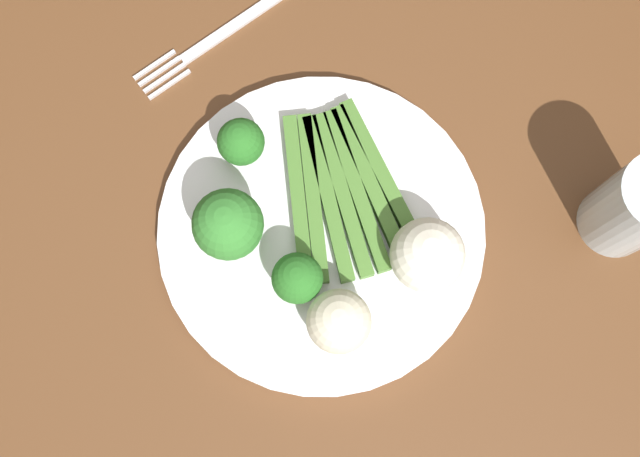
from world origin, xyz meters
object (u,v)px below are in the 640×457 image
at_px(broccoli_outer_edge, 241,142).
at_px(broccoli_front_left, 297,278).
at_px(cauliflower_mid, 339,321).
at_px(dining_table, 326,264).
at_px(plate, 320,232).
at_px(broccoli_back, 228,225).
at_px(cauliflower_edge, 427,255).
at_px(fork, 213,40).
at_px(water_glass, 636,207).
at_px(asparagus_bundle, 342,191).

bearing_deg(broccoli_outer_edge, broccoli_front_left, 174.82).
relative_size(broccoli_outer_edge, cauliflower_mid, 0.94).
xyz_separation_m(dining_table, broccoli_front_left, (-0.02, 0.04, 0.15)).
bearing_deg(broccoli_front_left, cauliflower_mid, -163.29).
relative_size(broccoli_front_left, cauliflower_mid, 0.98).
height_order(plate, cauliflower_mid, cauliflower_mid).
distance_m(plate, broccoli_back, 0.09).
xyz_separation_m(dining_table, cauliflower_mid, (-0.07, 0.03, 0.14)).
bearing_deg(cauliflower_edge, dining_table, 48.62).
relative_size(plate, broccoli_back, 3.94).
height_order(dining_table, broccoli_front_left, broccoli_front_left).
xyz_separation_m(broccoli_outer_edge, broccoli_front_left, (-0.12, 0.01, 0.00)).
xyz_separation_m(cauliflower_mid, fork, (0.28, -0.02, -0.04)).
xyz_separation_m(plate, cauliflower_edge, (-0.06, -0.06, 0.04)).
relative_size(plate, cauliflower_mid, 5.34).
xyz_separation_m(dining_table, broccoli_back, (0.04, 0.07, 0.16)).
height_order(cauliflower_edge, water_glass, water_glass).
relative_size(dining_table, cauliflower_mid, 24.97).
height_order(broccoli_back, water_glass, water_glass).
bearing_deg(water_glass, cauliflower_mid, 82.94).
distance_m(dining_table, water_glass, 0.29).
height_order(broccoli_front_left, cauliflower_edge, cauliflower_edge).
height_order(dining_table, cauliflower_edge, cauliflower_edge).
distance_m(broccoli_outer_edge, water_glass, 0.33).
distance_m(asparagus_bundle, water_glass, 0.24).
height_order(broccoli_front_left, cauliflower_mid, cauliflower_mid).
bearing_deg(cauliflower_edge, broccoli_outer_edge, 29.91).
height_order(broccoli_outer_edge, cauliflower_edge, cauliflower_edge).
xyz_separation_m(broccoli_outer_edge, broccoli_back, (-0.06, 0.04, 0.01)).
relative_size(broccoli_outer_edge, broccoli_front_left, 0.96).
bearing_deg(broccoli_outer_edge, fork, -11.84).
height_order(plate, broccoli_front_left, broccoli_front_left).
bearing_deg(plate, broccoli_outer_edge, 16.17).
relative_size(broccoli_outer_edge, water_glass, 0.48).
distance_m(broccoli_back, fork, 0.20).
bearing_deg(cauliflower_edge, cauliflower_mid, 98.66).
xyz_separation_m(asparagus_bundle, broccoli_outer_edge, (0.07, 0.06, 0.02)).
bearing_deg(asparagus_bundle, water_glass, 68.74).
distance_m(broccoli_front_left, cauliflower_mid, 0.05).
height_order(broccoli_outer_edge, broccoli_front_left, broccoli_front_left).
xyz_separation_m(dining_table, water_glass, (-0.10, -0.23, 0.15)).
relative_size(broccoli_outer_edge, cauliflower_edge, 0.81).
bearing_deg(fork, cauliflower_mid, 76.34).
bearing_deg(asparagus_bundle, broccoli_front_left, -40.77).
bearing_deg(fork, broccoli_back, 60.60).
xyz_separation_m(plate, water_glass, (-0.11, -0.23, 0.04)).
bearing_deg(plate, water_glass, -115.42).
height_order(dining_table, plate, plate).
bearing_deg(dining_table, water_glass, -113.46).
bearing_deg(broccoli_front_left, water_glass, -105.98).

